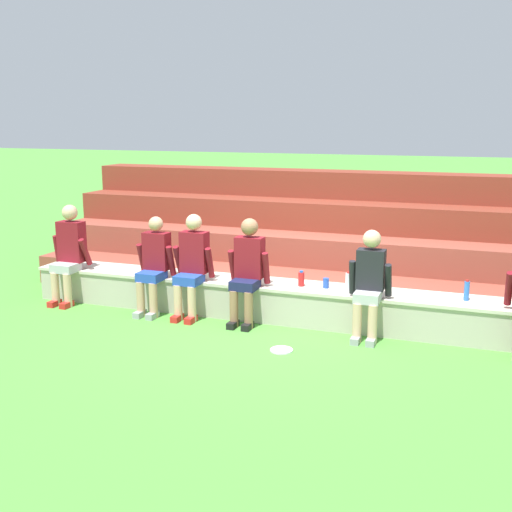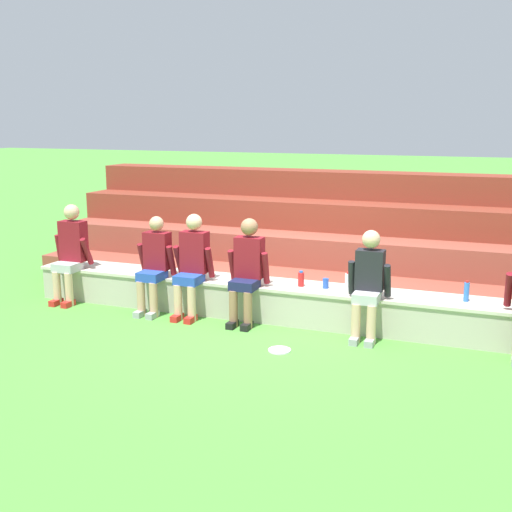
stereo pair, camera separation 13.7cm
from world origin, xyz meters
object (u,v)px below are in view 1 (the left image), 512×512
plastic_cup_right_end (326,283)px  frisbee (281,350)px  person_center (192,263)px  person_right_of_center (247,268)px  person_far_left (69,251)px  water_bottle_near_left (348,281)px  person_far_right (369,282)px  water_bottle_near_right (301,279)px  person_left_of_center (154,263)px  water_bottle_center_gap (467,291)px  plastic_cup_left_end (64,261)px

plastic_cup_right_end → frisbee: 1.27m
person_center → person_right_of_center: person_center is taller
person_far_left → water_bottle_near_left: (3.98, 0.26, -0.16)m
person_far_right → water_bottle_near_right: person_far_right is taller
person_left_of_center → water_bottle_center_gap: 4.02m
person_right_of_center → frisbee: person_right_of_center is taller
person_left_of_center → person_center: 0.55m
person_far_left → water_bottle_near_right: 3.38m
person_far_left → water_bottle_center_gap: 5.40m
person_right_of_center → water_bottle_near_right: person_right_of_center is taller
person_right_of_center → plastic_cup_left_end: (-3.02, 0.27, -0.19)m
person_right_of_center → water_bottle_near_left: 1.29m
person_right_of_center → water_bottle_near_left: (1.25, 0.28, -0.13)m
person_center → person_far_right: person_center is taller
plastic_cup_left_end → person_right_of_center: bearing=-5.1°
person_left_of_center → person_far_left: bearing=178.5°
person_left_of_center → plastic_cup_left_end: person_left_of_center is taller
person_far_left → person_right_of_center: (2.73, -0.02, -0.02)m
person_far_right → plastic_cup_left_end: person_far_right is taller
person_far_right → plastic_cup_right_end: person_far_right is taller
person_far_left → person_center: (1.94, -0.01, -0.02)m
frisbee → plastic_cup_right_end: bearing=78.5°
person_left_of_center → person_right_of_center: person_right_of_center is taller
person_far_left → plastic_cup_right_end: size_ratio=10.95×
person_right_of_center → plastic_cup_left_end: 3.04m
water_bottle_center_gap → plastic_cup_right_end: bearing=-179.4°
water_bottle_near_right → frisbee: size_ratio=0.78×
person_left_of_center → frisbee: person_left_of_center is taller
person_far_right → frisbee: person_far_right is taller
plastic_cup_right_end → water_bottle_center_gap: bearing=0.6°
person_right_of_center → water_bottle_near_right: (0.64, 0.27, -0.15)m
person_center → plastic_cup_right_end: (1.75, 0.28, -0.18)m
water_bottle_near_right → water_bottle_near_left: bearing=0.5°
person_far_right → plastic_cup_left_end: bearing=176.0°
person_left_of_center → water_bottle_near_left: (2.60, 0.30, -0.09)m
person_far_left → plastic_cup_right_end: person_far_left is taller
person_left_of_center → person_far_right: bearing=-0.6°
plastic_cup_left_end → water_bottle_center_gap: bearing=0.3°
water_bottle_near_right → frisbee: 1.25m
person_center → plastic_cup_right_end: 1.78m
person_far_left → person_left_of_center: (1.39, -0.04, -0.06)m
water_bottle_center_gap → plastic_cup_left_end: size_ratio=2.51×
person_far_left → person_far_right: 4.30m
water_bottle_near_left → frisbee: water_bottle_near_left is taller
person_left_of_center → person_far_right: person_left_of_center is taller
water_bottle_near_left → plastic_cup_left_end: (-4.27, -0.01, -0.06)m
water_bottle_near_right → plastic_cup_left_end: 3.66m
frisbee → person_far_left: bearing=166.2°
person_far_left → person_right_of_center: size_ratio=1.03×
plastic_cup_left_end → person_left_of_center: bearing=-9.8°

